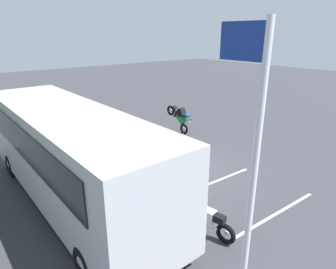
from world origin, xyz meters
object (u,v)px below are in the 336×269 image
spectator_centre (143,154)px  flagpole (243,258)px  parked_motorcycle_silver (204,218)px  parked_motorcycle_dark (87,147)px  tour_bus (70,158)px  spectator_far_left (174,176)px  traffic_cone (183,138)px  spectator_left (154,163)px  spectator_right (122,145)px  stunt_motorcycle (180,116)px  spectator_far_right (105,138)px

spectator_centre → flagpole: (-7.02, 3.19, 1.75)m
spectator_centre → parked_motorcycle_silver: spectator_centre is taller
parked_motorcycle_silver → parked_motorcycle_dark: size_ratio=0.99×
tour_bus → spectator_centre: bearing=-89.4°
spectator_far_left → traffic_cone: spectator_far_left is taller
spectator_centre → parked_motorcycle_dark: (3.32, 0.90, -0.54)m
spectator_left → spectator_right: (2.19, 0.03, 0.03)m
spectator_far_left → spectator_left: bearing=-4.8°
spectator_far_left → tour_bus: bearing=48.6°
tour_bus → spectator_far_left: bearing=-131.4°
parked_motorcycle_silver → parked_motorcycle_dark: same height
tour_bus → spectator_far_left: size_ratio=5.35×
tour_bus → spectator_left: (-0.98, -2.63, -0.59)m
parked_motorcycle_silver → stunt_motorcycle: 9.04m
flagpole → spectator_right: bearing=-19.7°
spectator_right → parked_motorcycle_dark: (2.14, 0.65, -0.61)m
parked_motorcycle_silver → traffic_cone: size_ratio=3.24×
spectator_far_right → traffic_cone: spectator_far_right is taller
spectator_left → stunt_motorcycle: (4.38, -5.02, -0.09)m
tour_bus → spectator_far_right: (2.53, -2.51, -0.60)m
spectator_right → spectator_far_right: bearing=4.0°
spectator_left → spectator_centre: bearing=-12.3°
parked_motorcycle_silver → traffic_cone: parked_motorcycle_silver is taller
tour_bus → spectator_left: size_ratio=5.52×
spectator_centre → stunt_motorcycle: size_ratio=0.83×
parked_motorcycle_dark → spectator_far_left: bearing=-174.2°
parked_motorcycle_dark → traffic_cone: bearing=-107.3°
spectator_far_right → flagpole: flagpole is taller
parked_motorcycle_silver → spectator_left: bearing=-7.0°
spectator_far_left → spectator_centre: bearing=-8.3°
spectator_far_left → parked_motorcycle_dark: bearing=5.8°
spectator_far_left → spectator_far_right: (4.75, 0.01, -0.04)m
tour_bus → spectator_right: bearing=-65.1°
spectator_centre → traffic_cone: bearing=-63.6°
parked_motorcycle_silver → flagpole: bearing=140.2°
flagpole → traffic_cone: (8.89, -6.95, -2.47)m
spectator_centre → flagpole: size_ratio=0.31×
flagpole → traffic_cone: size_ratio=8.95×
spectator_left → stunt_motorcycle: bearing=-48.9°
tour_bus → flagpole: 7.09m
spectator_right → spectator_far_left: bearing=178.7°
spectator_far_left → spectator_right: 3.43m
spectator_left → parked_motorcycle_dark: bearing=8.9°
tour_bus → spectator_left: tour_bus is taller
spectator_far_left → stunt_motorcycle: 7.61m
traffic_cone → stunt_motorcycle: bearing=-34.7°
spectator_centre → parked_motorcycle_silver: (-3.89, 0.57, -0.54)m
spectator_far_left → spectator_far_right: 4.75m
spectator_far_right → flagpole: bearing=163.3°
spectator_far_left → traffic_cone: bearing=-44.8°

